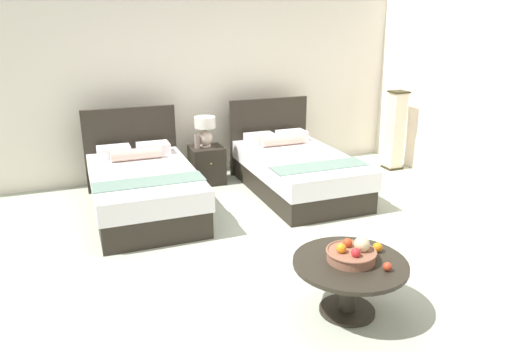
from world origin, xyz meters
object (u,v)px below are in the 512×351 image
Objects in this scene: coffee_table at (349,274)px; floor_lamp_corner at (395,131)px; bed_near_corner at (296,170)px; loose_apple at (387,267)px; loose_orange at (378,247)px; vase at (197,141)px; table_lamp at (205,129)px; bed_near_window at (143,188)px; nightstand at (207,165)px; fruit_bowl at (352,253)px.

coffee_table is 4.24m from floor_lamp_corner.
floor_lamp_corner reaches higher than bed_near_corner.
loose_orange is (0.11, 0.29, 0.01)m from loose_apple.
table_lamp is at bearing 23.07° from vase.
loose_apple is (0.52, -3.80, -0.14)m from vase.
loose_apple is 0.87× the size of loose_orange.
bed_near_window is 1.66× the size of floor_lamp_corner.
nightstand is at bearing 93.14° from coffee_table.
loose_orange is (0.50, -3.57, -0.30)m from table_lamp.
coffee_table is (0.34, -3.57, -0.29)m from vase.
loose_apple is 0.32m from loose_orange.
fruit_bowl is (1.26, -2.79, 0.21)m from bed_near_window.
floor_lamp_corner is at bearing 5.62° from bed_near_window.
loose_orange is (0.28, 0.05, -0.02)m from fruit_bowl.
nightstand is at bearing 97.97° from loose_orange.
bed_near_window is at bearing -174.38° from floor_lamp_corner.
loose_apple is at bearing -110.93° from loose_orange.
loose_apple is at bearing -84.29° from nightstand.
bed_near_window is at bearing -141.96° from nightstand.
table_lamp is (-0.00, 0.02, 0.53)m from nightstand.
fruit_bowl reaches higher than nightstand.
vase is 0.50× the size of fruit_bowl.
coffee_table is 0.18m from fruit_bowl.
table_lamp is 0.35× the size of floor_lamp_corner.
fruit_bowl is at bearing 32.03° from coffee_table.
nightstand is at bearing 93.45° from fruit_bowl.
coffee_table is at bearing -107.09° from bed_near_corner.
table_lamp is 2.12× the size of vase.
bed_near_window is at bearing 114.27° from fruit_bowl.
floor_lamp_corner reaches higher than fruit_bowl.
vase is (-1.20, 0.77, 0.34)m from bed_near_corner.
table_lamp is 0.47× the size of coffee_table.
table_lamp reaches higher than loose_orange.
loose_orange is at bearing 11.80° from coffee_table.
bed_near_window reaches higher than loose_apple.
bed_near_window reaches higher than table_lamp.
coffee_table is 0.75× the size of floor_lamp_corner.
fruit_bowl is (0.22, -3.60, 0.26)m from nightstand.
coffee_table is 2.27× the size of fruit_bowl.
vase is 3.60m from coffee_table.
loose_orange is (0.64, -3.51, -0.14)m from vase.
loose_orange is at bearing 69.07° from loose_apple.
table_lamp reaches higher than fruit_bowl.
floor_lamp_corner is (3.12, -0.38, -0.02)m from vase.
loose_orange is at bearing -79.70° from vase.
bed_near_corner is 1.47m from vase.
nightstand reaches higher than loose_apple.
bed_near_corner is at bearing -32.71° from vase.
nightstand is at bearing 38.04° from bed_near_window.
loose_apple is (0.38, -3.84, 0.23)m from nightstand.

